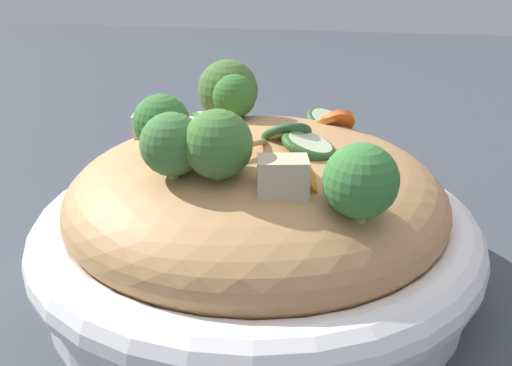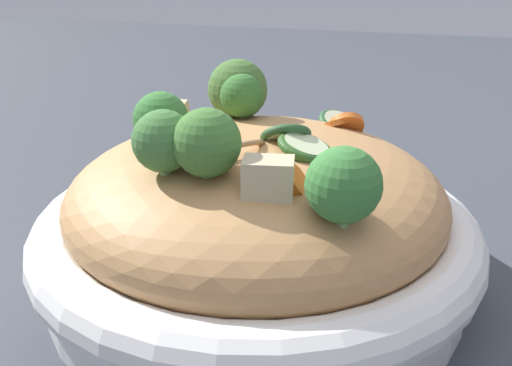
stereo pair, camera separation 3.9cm
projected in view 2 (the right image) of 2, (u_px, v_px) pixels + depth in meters
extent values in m
plane|color=#393E46|center=(256.00, 275.00, 0.43)|extent=(3.00, 3.00, 0.00)
cylinder|color=white|center=(256.00, 262.00, 0.42)|extent=(0.31, 0.31, 0.02)
torus|color=white|center=(256.00, 226.00, 0.41)|extent=(0.33, 0.33, 0.04)
ellipsoid|color=tan|center=(256.00, 195.00, 0.40)|extent=(0.28, 0.28, 0.09)
torus|color=tan|center=(242.00, 159.00, 0.40)|extent=(0.07, 0.07, 0.02)
torus|color=tan|center=(220.00, 154.00, 0.37)|extent=(0.08, 0.09, 0.03)
torus|color=#BC864B|center=(189.00, 155.00, 0.39)|extent=(0.08, 0.08, 0.02)
cone|color=#A0C072|center=(238.00, 118.00, 0.45)|extent=(0.03, 0.03, 0.01)
sphere|color=#446D31|center=(238.00, 89.00, 0.44)|extent=(0.07, 0.07, 0.05)
cone|color=#A3BC76|center=(208.00, 178.00, 0.33)|extent=(0.03, 0.02, 0.02)
sphere|color=#427633|center=(207.00, 143.00, 0.32)|extent=(0.05, 0.05, 0.04)
cone|color=#9BC171|center=(163.00, 150.00, 0.37)|extent=(0.02, 0.02, 0.02)
sphere|color=#387433|center=(161.00, 120.00, 0.37)|extent=(0.04, 0.04, 0.04)
cone|color=#A0B573|center=(166.00, 176.00, 0.34)|extent=(0.03, 0.03, 0.02)
sphere|color=#417639|center=(163.00, 141.00, 0.33)|extent=(0.05, 0.05, 0.04)
cone|color=#96B66E|center=(242.00, 121.00, 0.43)|extent=(0.01, 0.02, 0.02)
sphere|color=#356D2D|center=(242.00, 96.00, 0.43)|extent=(0.04, 0.04, 0.03)
cone|color=#96B96E|center=(341.00, 223.00, 0.30)|extent=(0.02, 0.02, 0.02)
sphere|color=#387836|center=(343.00, 185.00, 0.29)|extent=(0.05, 0.05, 0.04)
cylinder|color=orange|center=(335.00, 124.00, 0.43)|extent=(0.03, 0.03, 0.01)
cylinder|color=orange|center=(346.00, 126.00, 0.43)|extent=(0.03, 0.03, 0.03)
cylinder|color=orange|center=(296.00, 182.00, 0.32)|extent=(0.02, 0.02, 0.02)
cylinder|color=beige|center=(227.00, 118.00, 0.50)|extent=(0.04, 0.04, 0.02)
torus|color=#245626|center=(227.00, 118.00, 0.50)|extent=(0.05, 0.05, 0.02)
cylinder|color=beige|center=(286.00, 135.00, 0.37)|extent=(0.04, 0.04, 0.02)
torus|color=#2A522B|center=(286.00, 135.00, 0.37)|extent=(0.05, 0.04, 0.03)
cylinder|color=beige|center=(341.00, 125.00, 0.47)|extent=(0.04, 0.04, 0.02)
torus|color=#27532C|center=(341.00, 125.00, 0.47)|extent=(0.05, 0.05, 0.02)
cylinder|color=beige|center=(305.00, 148.00, 0.35)|extent=(0.03, 0.03, 0.02)
torus|color=#2B5521|center=(305.00, 148.00, 0.35)|extent=(0.04, 0.04, 0.02)
cube|color=#C8B288|center=(166.00, 122.00, 0.43)|extent=(0.03, 0.04, 0.03)
cube|color=beige|center=(198.00, 132.00, 0.38)|extent=(0.03, 0.03, 0.02)
cube|color=#C6B68C|center=(268.00, 181.00, 0.31)|extent=(0.03, 0.03, 0.03)
cube|color=beige|center=(182.00, 129.00, 0.40)|extent=(0.03, 0.03, 0.02)
cylinder|color=black|center=(197.00, 142.00, 0.72)|extent=(0.13, 0.18, 0.01)
cylinder|color=black|center=(200.00, 144.00, 0.71)|extent=(0.13, 0.18, 0.01)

